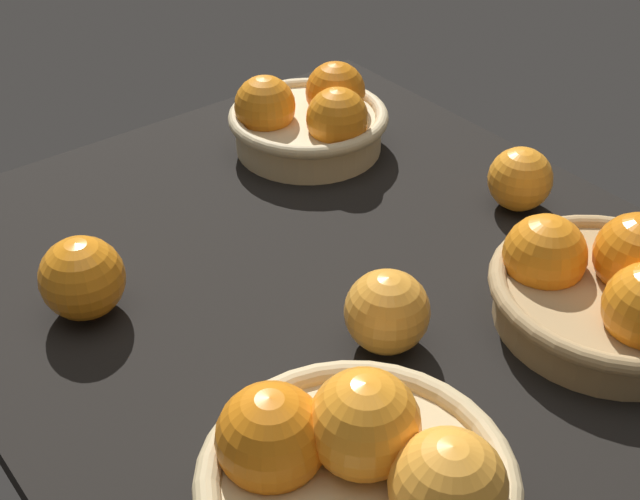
{
  "coord_description": "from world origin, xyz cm",
  "views": [
    {
      "loc": [
        -53.55,
        44.22,
        57.55
      ],
      "look_at": [
        0.98,
        1.58,
        7.0
      ],
      "focal_mm": 48.29,
      "sensor_mm": 36.0,
      "label": 1
    }
  ],
  "objects_px": {
    "basket_far_left": "(358,479)",
    "basket_near_left": "(609,289)",
    "loose_orange_back_gap": "(82,278)",
    "loose_orange_front_gap": "(387,312)",
    "loose_orange_side_gap": "(520,179)",
    "basket_near_right": "(310,119)"
  },
  "relations": [
    {
      "from": "basket_near_left",
      "to": "loose_orange_back_gap",
      "type": "bearing_deg",
      "value": 50.23
    },
    {
      "from": "loose_orange_front_gap",
      "to": "loose_orange_back_gap",
      "type": "distance_m",
      "value": 0.29
    },
    {
      "from": "basket_near_right",
      "to": "basket_near_left",
      "type": "bearing_deg",
      "value": -177.9
    },
    {
      "from": "basket_far_left",
      "to": "loose_orange_front_gap",
      "type": "bearing_deg",
      "value": -47.9
    },
    {
      "from": "loose_orange_front_gap",
      "to": "loose_orange_back_gap",
      "type": "height_order",
      "value": "loose_orange_back_gap"
    },
    {
      "from": "basket_far_left",
      "to": "basket_near_left",
      "type": "xyz_separation_m",
      "value": [
        0.03,
        -0.33,
        -0.01
      ]
    },
    {
      "from": "basket_near_left",
      "to": "loose_orange_side_gap",
      "type": "xyz_separation_m",
      "value": [
        0.19,
        -0.09,
        -0.0
      ]
    },
    {
      "from": "loose_orange_back_gap",
      "to": "basket_far_left",
      "type": "bearing_deg",
      "value": -171.67
    },
    {
      "from": "basket_near_right",
      "to": "basket_far_left",
      "type": "distance_m",
      "value": 0.57
    },
    {
      "from": "loose_orange_front_gap",
      "to": "loose_orange_side_gap",
      "type": "xyz_separation_m",
      "value": [
        0.08,
        -0.28,
        -0.0
      ]
    },
    {
      "from": "basket_near_right",
      "to": "loose_orange_front_gap",
      "type": "xyz_separation_m",
      "value": [
        -0.34,
        0.17,
        -0.0
      ]
    },
    {
      "from": "loose_orange_front_gap",
      "to": "loose_orange_side_gap",
      "type": "bearing_deg",
      "value": -73.18
    },
    {
      "from": "basket_far_left",
      "to": "loose_orange_front_gap",
      "type": "distance_m",
      "value": 0.2
    },
    {
      "from": "loose_orange_front_gap",
      "to": "basket_far_left",
      "type": "bearing_deg",
      "value": 132.1
    },
    {
      "from": "basket_near_left",
      "to": "loose_orange_back_gap",
      "type": "distance_m",
      "value": 0.5
    },
    {
      "from": "basket_far_left",
      "to": "loose_orange_back_gap",
      "type": "distance_m",
      "value": 0.35
    },
    {
      "from": "basket_far_left",
      "to": "basket_near_left",
      "type": "relative_size",
      "value": 1.02
    },
    {
      "from": "loose_orange_side_gap",
      "to": "loose_orange_back_gap",
      "type": "bearing_deg",
      "value": 74.45
    },
    {
      "from": "basket_near_left",
      "to": "loose_orange_back_gap",
      "type": "xyz_separation_m",
      "value": [
        0.32,
        0.38,
        0.0
      ]
    },
    {
      "from": "basket_near_left",
      "to": "loose_orange_front_gap",
      "type": "xyz_separation_m",
      "value": [
        0.1,
        0.19,
        0.0
      ]
    },
    {
      "from": "loose_orange_side_gap",
      "to": "basket_near_right",
      "type": "bearing_deg",
      "value": 22.55
    },
    {
      "from": "basket_near_right",
      "to": "loose_orange_side_gap",
      "type": "distance_m",
      "value": 0.27
    }
  ]
}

